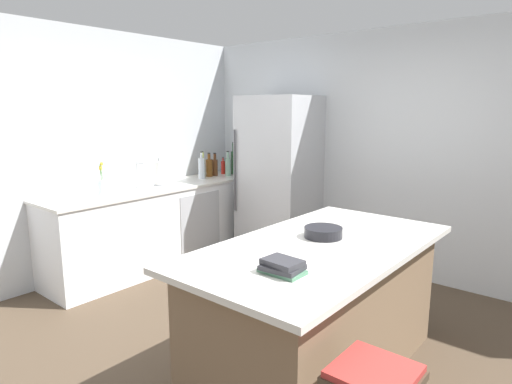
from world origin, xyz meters
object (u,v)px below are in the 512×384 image
(sink_faucet, at_px, (138,174))
(wine_bottle, at_px, (234,161))
(flower_vase, at_px, (102,185))
(hot_sauce_bottle, at_px, (223,167))
(olive_oil_bottle, at_px, (203,167))
(cookbook_stack, at_px, (282,267))
(whiskey_bottle, at_px, (209,167))
(mixing_bowl, at_px, (323,232))
(refrigerator, at_px, (279,178))
(paper_towel_roll, at_px, (160,174))
(syrup_bottle, at_px, (215,167))
(kitchen_island, at_px, (318,307))
(soda_bottle, at_px, (202,168))
(gin_bottle, at_px, (228,166))

(sink_faucet, bearing_deg, wine_bottle, 86.86)
(flower_vase, bearing_deg, hot_sauce_bottle, 91.27)
(flower_vase, bearing_deg, olive_oil_bottle, 91.18)
(wine_bottle, relative_size, cookbook_stack, 1.77)
(sink_faucet, relative_size, whiskey_bottle, 0.98)
(sink_faucet, height_order, mixing_bowl, sink_faucet)
(whiskey_bottle, distance_m, olive_oil_bottle, 0.10)
(refrigerator, bearing_deg, paper_towel_roll, -130.56)
(refrigerator, relative_size, wine_bottle, 4.54)
(refrigerator, bearing_deg, cookbook_stack, -52.64)
(wine_bottle, relative_size, mixing_bowl, 1.60)
(refrigerator, xyz_separation_m, paper_towel_roll, (-0.90, -1.05, 0.09))
(paper_towel_roll, relative_size, whiskey_bottle, 1.02)
(paper_towel_roll, relative_size, syrup_bottle, 1.05)
(kitchen_island, xyz_separation_m, sink_faucet, (-2.57, 0.41, 0.62))
(mixing_bowl, bearing_deg, cookbook_stack, -75.86)
(refrigerator, distance_m, olive_oil_bottle, 1.01)
(wine_bottle, xyz_separation_m, hot_sauce_bottle, (-0.11, -0.10, -0.08))
(flower_vase, relative_size, soda_bottle, 0.98)
(flower_vase, relative_size, paper_towel_roll, 1.07)
(sink_faucet, height_order, wine_bottle, wine_bottle)
(wine_bottle, height_order, gin_bottle, wine_bottle)
(kitchen_island, bearing_deg, refrigerator, 133.56)
(refrigerator, bearing_deg, gin_bottle, -176.89)
(cookbook_stack, bearing_deg, soda_bottle, 144.53)
(wine_bottle, bearing_deg, sink_faucet, -93.14)
(kitchen_island, relative_size, wine_bottle, 4.77)
(refrigerator, height_order, flower_vase, refrigerator)
(kitchen_island, relative_size, sink_faucet, 6.72)
(syrup_bottle, bearing_deg, cookbook_stack, -38.81)
(kitchen_island, distance_m, paper_towel_roll, 2.70)
(whiskey_bottle, bearing_deg, mixing_bowl, -28.15)
(flower_vase, bearing_deg, gin_bottle, 85.64)
(wine_bottle, height_order, syrup_bottle, wine_bottle)
(refrigerator, height_order, olive_oil_bottle, refrigerator)
(sink_faucet, xyz_separation_m, soda_bottle, (0.05, 0.90, -0.02))
(flower_vase, height_order, cookbook_stack, flower_vase)
(wine_bottle, distance_m, soda_bottle, 0.56)
(refrigerator, xyz_separation_m, olive_oil_bottle, (-0.95, -0.33, 0.08))
(paper_towel_roll, distance_m, syrup_bottle, 0.92)
(refrigerator, bearing_deg, whiskey_bottle, -165.96)
(cookbook_stack, bearing_deg, mixing_bowl, 104.14)
(cookbook_stack, bearing_deg, sink_faucet, 159.93)
(kitchen_island, bearing_deg, flower_vase, -179.15)
(olive_oil_bottle, relative_size, soda_bottle, 0.98)
(hot_sauce_bottle, distance_m, olive_oil_bottle, 0.38)
(cookbook_stack, bearing_deg, whiskey_bottle, 142.54)
(refrigerator, distance_m, hot_sauce_bottle, 0.96)
(gin_bottle, bearing_deg, sink_faucet, -96.43)
(olive_oil_bottle, bearing_deg, whiskey_bottle, 84.12)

